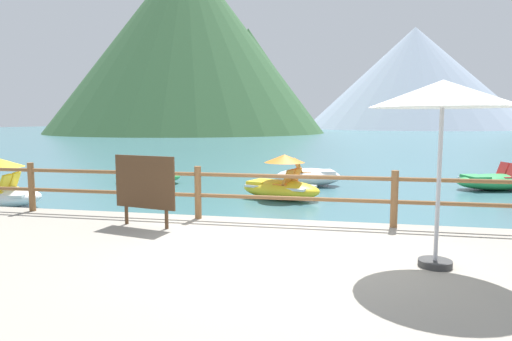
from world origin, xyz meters
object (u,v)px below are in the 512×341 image
at_px(beach_umbrella, 443,97).
at_px(pedal_boat_2, 281,184).
at_px(sign_board, 145,183).
at_px(pedal_boat_1, 148,176).
at_px(pedal_boat_4, 496,181).
at_px(pedal_boat_0, 308,177).

distance_m(beach_umbrella, pedal_boat_2, 7.43).
bearing_deg(sign_board, pedal_boat_2, 74.14).
xyz_separation_m(pedal_boat_1, pedal_boat_4, (11.28, 0.81, 0.02)).
relative_size(sign_board, pedal_boat_2, 0.47).
relative_size(pedal_boat_1, pedal_boat_4, 0.83).
bearing_deg(sign_board, pedal_boat_1, 114.55).
height_order(pedal_boat_0, pedal_boat_1, pedal_boat_0).
bearing_deg(sign_board, pedal_boat_0, 75.37).
bearing_deg(pedal_boat_1, pedal_boat_2, -23.43).
bearing_deg(beach_umbrella, pedal_boat_4, 69.65).
bearing_deg(pedal_boat_0, sign_board, -104.63).
bearing_deg(pedal_boat_4, beach_umbrella, -110.35).
distance_m(pedal_boat_0, pedal_boat_4, 5.83).
bearing_deg(pedal_boat_0, pedal_boat_1, -175.48).
distance_m(sign_board, pedal_boat_1, 8.24).
bearing_deg(pedal_boat_2, beach_umbrella, -66.57).
distance_m(pedal_boat_0, pedal_boat_1, 5.48).
bearing_deg(pedal_boat_0, pedal_boat_4, 3.68).
distance_m(beach_umbrella, pedal_boat_1, 11.85).
relative_size(pedal_boat_0, pedal_boat_1, 1.05).
relative_size(beach_umbrella, pedal_boat_1, 0.98).
xyz_separation_m(beach_umbrella, pedal_boat_4, (3.52, 9.49, -2.18)).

